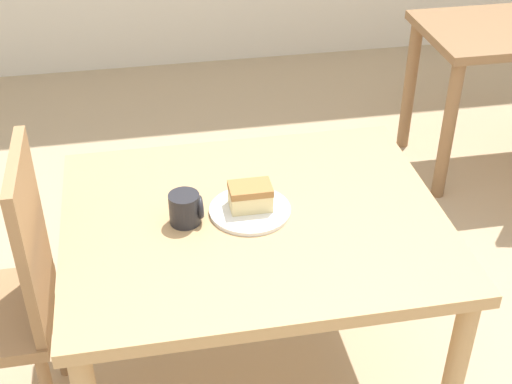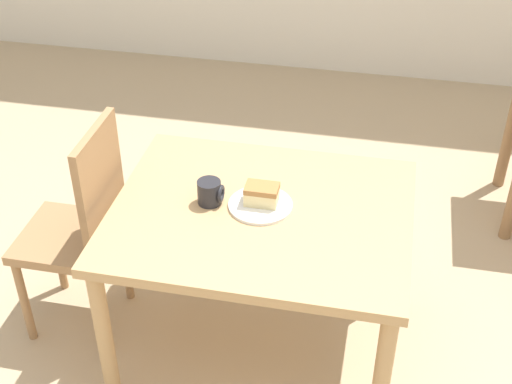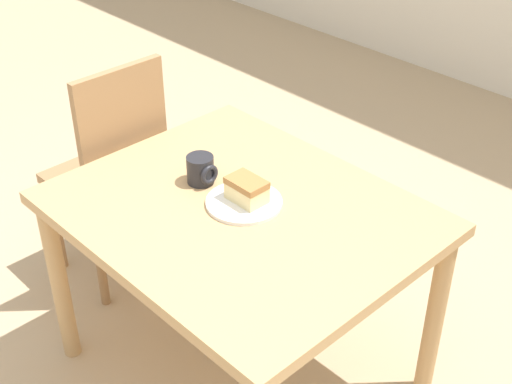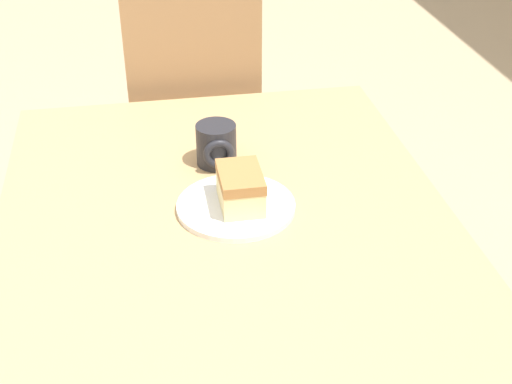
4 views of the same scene
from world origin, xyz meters
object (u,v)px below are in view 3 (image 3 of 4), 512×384
cake_slice (247,190)px  coffee_mug (201,170)px  plate (244,202)px  chair_near_window (113,170)px  dining_table_near (240,232)px

cake_slice → coffee_mug: 0.19m
plate → cake_slice: 0.04m
chair_near_window → cake_slice: chair_near_window is taller
plate → chair_near_window: bearing=-178.6°
cake_slice → plate: bearing=-107.3°
cake_slice → coffee_mug: bearing=-173.0°
dining_table_near → chair_near_window: size_ratio=1.13×
plate → cake_slice: cake_slice is taller
plate → coffee_mug: coffee_mug is taller
chair_near_window → coffee_mug: (0.53, 0.00, 0.24)m
dining_table_near → cake_slice: bearing=97.6°
coffee_mug → cake_slice: bearing=7.0°
dining_table_near → coffee_mug: size_ratio=11.40×
cake_slice → chair_near_window: bearing=-177.9°
chair_near_window → plate: chair_near_window is taller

